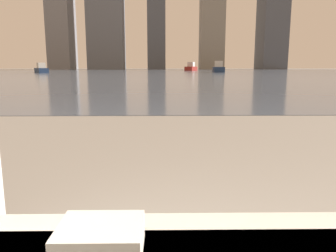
# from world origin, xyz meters

# --- Properties ---
(towel_stack) EXTENTS (0.23, 0.18, 0.08)m
(towel_stack) POSITION_xyz_m (-0.31, 0.81, 0.60)
(towel_stack) COLOR silver
(towel_stack) RESTS_ON bathtub
(harbor_water) EXTENTS (180.00, 110.00, 0.01)m
(harbor_water) POSITION_xyz_m (0.00, 62.00, 0.01)
(harbor_water) COLOR slate
(harbor_water) RESTS_ON ground_plane
(harbor_boat_0) EXTENTS (3.59, 5.81, 2.06)m
(harbor_boat_0) POSITION_xyz_m (6.76, 81.60, 0.74)
(harbor_boat_0) COLOR maroon
(harbor_boat_0) RESTS_ON harbor_water
(harbor_boat_1) EXTENTS (2.30, 5.43, 1.98)m
(harbor_boat_1) POSITION_xyz_m (9.71, 58.77, 0.71)
(harbor_boat_1) COLOR navy
(harbor_boat_1) RESTS_ON harbor_water
(harbor_boat_3) EXTENTS (3.47, 4.51, 1.63)m
(harbor_boat_3) POSITION_xyz_m (-19.91, 54.16, 0.58)
(harbor_boat_3) COLOR navy
(harbor_boat_3) RESTS_ON harbor_water
(skyline_tower_0) EXTENTS (7.68, 10.99, 46.26)m
(skyline_tower_0) POSITION_xyz_m (-35.34, 118.00, 23.13)
(skyline_tower_0) COLOR slate
(skyline_tower_0) RESTS_ON ground_plane
(skyline_tower_2) EXTENTS (6.13, 8.56, 45.42)m
(skyline_tower_2) POSITION_xyz_m (-2.35, 118.00, 22.71)
(skyline_tower_2) COLOR #4C515B
(skyline_tower_2) RESTS_ON ground_plane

